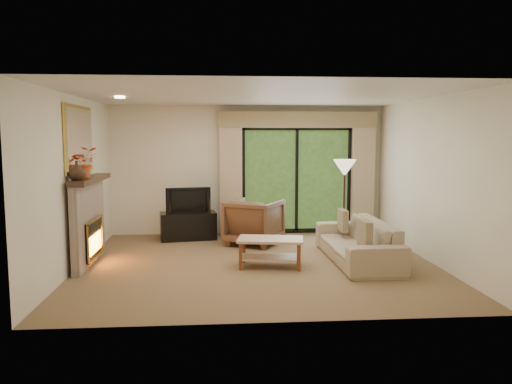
{
  "coord_description": "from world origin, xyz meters",
  "views": [
    {
      "loc": [
        -0.61,
        -7.64,
        2.0
      ],
      "look_at": [
        0.0,
        0.3,
        1.1
      ],
      "focal_mm": 35.0,
      "sensor_mm": 36.0,
      "label": 1
    }
  ],
  "objects": [
    {
      "name": "pillow_near",
      "position": [
        1.53,
        -0.6,
        0.56
      ],
      "size": [
        0.12,
        0.42,
        0.42
      ],
      "primitive_type": "cube",
      "rotation": [
        0.0,
        0.0,
        0.02
      ],
      "color": "brown",
      "rests_on": "sofa"
    },
    {
      "name": "pillow_far",
      "position": [
        1.53,
        0.69,
        0.55
      ],
      "size": [
        0.11,
        0.38,
        0.38
      ],
      "primitive_type": "cube",
      "rotation": [
        0.0,
        0.0,
        0.02
      ],
      "color": "brown",
      "rests_on": "sofa"
    },
    {
      "name": "wall_front",
      "position": [
        0.0,
        -2.5,
        1.3
      ],
      "size": [
        5.0,
        0.0,
        5.0
      ],
      "primitive_type": "plane",
      "rotation": [
        -1.57,
        0.0,
        0.0
      ],
      "color": "#F6E8CB",
      "rests_on": "ground"
    },
    {
      "name": "wall_right",
      "position": [
        2.75,
        0.0,
        1.3
      ],
      "size": [
        0.0,
        5.0,
        5.0
      ],
      "primitive_type": "plane",
      "rotation": [
        1.57,
        0.0,
        -1.57
      ],
      "color": "#F6E8CB",
      "rests_on": "ground"
    },
    {
      "name": "floor",
      "position": [
        0.0,
        0.0,
        0.0
      ],
      "size": [
        5.5,
        5.5,
        0.0
      ],
      "primitive_type": "plane",
      "color": "olive",
      "rests_on": "ground"
    },
    {
      "name": "media_console",
      "position": [
        -1.19,
        1.95,
        0.26
      ],
      "size": [
        1.12,
        0.64,
        0.53
      ],
      "primitive_type": "cube",
      "rotation": [
        0.0,
        0.0,
        0.16
      ],
      "color": "black",
      "rests_on": "floor"
    },
    {
      "name": "curtain_right",
      "position": [
        2.35,
        2.34,
        1.2
      ],
      "size": [
        0.45,
        0.18,
        2.35
      ],
      "primitive_type": "cube",
      "color": "tan",
      "rests_on": "floor"
    },
    {
      "name": "branches",
      "position": [
        -2.61,
        -0.02,
        1.6
      ],
      "size": [
        0.52,
        0.49,
        0.46
      ],
      "primitive_type": "imported",
      "rotation": [
        0.0,
        0.0,
        0.36
      ],
      "color": "#C7491A",
      "rests_on": "fireplace"
    },
    {
      "name": "sliding_door",
      "position": [
        1.0,
        2.45,
        1.1
      ],
      "size": [
        2.26,
        0.1,
        2.16
      ],
      "primitive_type": null,
      "color": "black",
      "rests_on": "floor"
    },
    {
      "name": "cornice",
      "position": [
        1.0,
        2.36,
        2.32
      ],
      "size": [
        3.2,
        0.24,
        0.32
      ],
      "primitive_type": "cube",
      "color": "#96845B",
      "rests_on": "wall_back"
    },
    {
      "name": "mirror",
      "position": [
        -2.71,
        0.2,
        1.95
      ],
      "size": [
        0.07,
        1.45,
        1.02
      ],
      "primitive_type": null,
      "color": "gold",
      "rests_on": "wall_left"
    },
    {
      "name": "curtain_left",
      "position": [
        -0.35,
        2.34,
        1.2
      ],
      "size": [
        0.45,
        0.18,
        2.35
      ],
      "primitive_type": "cube",
      "color": "tan",
      "rests_on": "floor"
    },
    {
      "name": "coffee_table",
      "position": [
        0.18,
        -0.2,
        0.22
      ],
      "size": [
        1.06,
        0.7,
        0.44
      ],
      "primitive_type": null,
      "rotation": [
        0.0,
        0.0,
        -0.17
      ],
      "color": "tan",
      "rests_on": "floor"
    },
    {
      "name": "wall_left",
      "position": [
        -2.75,
        0.0,
        1.3
      ],
      "size": [
        0.0,
        5.0,
        5.0
      ],
      "primitive_type": "plane",
      "rotation": [
        1.57,
        0.0,
        1.57
      ],
      "color": "#F6E8CB",
      "rests_on": "ground"
    },
    {
      "name": "fireplace",
      "position": [
        -2.63,
        0.2,
        0.69
      ],
      "size": [
        0.24,
        1.7,
        1.37
      ],
      "primitive_type": null,
      "color": "gray",
      "rests_on": "floor"
    },
    {
      "name": "vase",
      "position": [
        -2.61,
        -0.39,
        1.51
      ],
      "size": [
        0.33,
        0.33,
        0.28
      ],
      "primitive_type": "imported",
      "rotation": [
        0.0,
        0.0,
        0.28
      ],
      "color": "#372419",
      "rests_on": "fireplace"
    },
    {
      "name": "tv",
      "position": [
        -1.19,
        1.95,
        0.78
      ],
      "size": [
        0.86,
        0.25,
        0.49
      ],
      "primitive_type": "imported",
      "rotation": [
        0.0,
        0.0,
        0.16
      ],
      "color": "black",
      "rests_on": "media_console"
    },
    {
      "name": "wall_back",
      "position": [
        0.0,
        2.5,
        1.3
      ],
      "size": [
        5.0,
        0.0,
        5.0
      ],
      "primitive_type": "plane",
      "rotation": [
        1.57,
        0.0,
        0.0
      ],
      "color": "#F6E8CB",
      "rests_on": "ground"
    },
    {
      "name": "floor_lamp",
      "position": [
        1.71,
        1.32,
        0.78
      ],
      "size": [
        0.48,
        0.48,
        1.57
      ],
      "primitive_type": null,
      "rotation": [
        0.0,
        0.0,
        0.16
      ],
      "color": "#F3E1CA",
      "rests_on": "floor"
    },
    {
      "name": "armchair",
      "position": [
        0.05,
        1.42,
        0.42
      ],
      "size": [
        1.22,
        1.24,
        0.84
      ],
      "primitive_type": "imported",
      "rotation": [
        0.0,
        0.0,
        2.64
      ],
      "color": "brown",
      "rests_on": "floor"
    },
    {
      "name": "sofa",
      "position": [
        1.61,
        0.05,
        0.33
      ],
      "size": [
        0.91,
        2.25,
        0.65
      ],
      "primitive_type": "imported",
      "rotation": [
        0.0,
        0.0,
        -1.56
      ],
      "color": "tan",
      "rests_on": "floor"
    },
    {
      "name": "ceiling",
      "position": [
        0.0,
        0.0,
        2.6
      ],
      "size": [
        5.5,
        5.5,
        0.0
      ],
      "primitive_type": "plane",
      "rotation": [
        3.14,
        0.0,
        0.0
      ],
      "color": "silver",
      "rests_on": "ground"
    }
  ]
}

